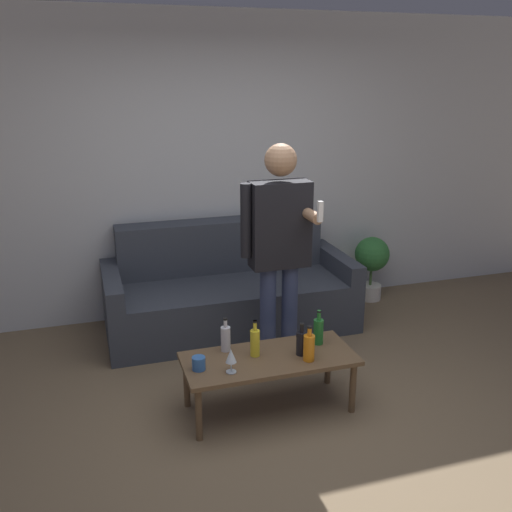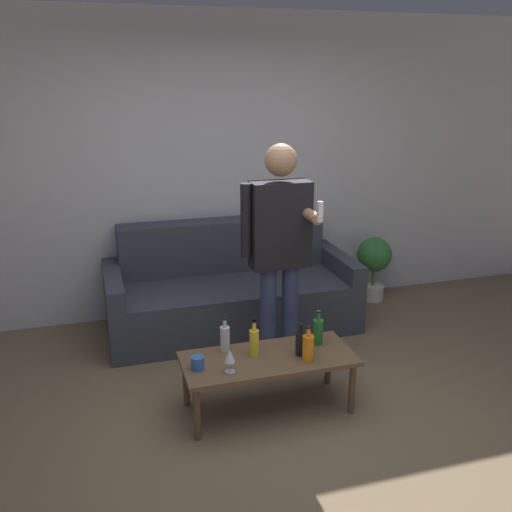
{
  "view_description": "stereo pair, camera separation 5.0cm",
  "coord_description": "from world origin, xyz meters",
  "px_view_note": "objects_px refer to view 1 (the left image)",
  "views": [
    {
      "loc": [
        -1.15,
        -2.79,
        2.16
      ],
      "look_at": [
        -0.03,
        0.83,
        0.95
      ],
      "focal_mm": 40.0,
      "sensor_mm": 36.0,
      "label": 1
    },
    {
      "loc": [
        -1.11,
        -2.81,
        2.16
      ],
      "look_at": [
        -0.03,
        0.83,
        0.95
      ],
      "focal_mm": 40.0,
      "sensor_mm": 36.0,
      "label": 2
    }
  ],
  "objects_px": {
    "couch": "(229,291)",
    "person_standing_front": "(279,242)",
    "coffee_table": "(269,363)",
    "bottle_orange": "(301,342)"
  },
  "relations": [
    {
      "from": "coffee_table",
      "to": "bottle_orange",
      "type": "xyz_separation_m",
      "value": [
        0.21,
        -0.03,
        0.13
      ]
    },
    {
      "from": "couch",
      "to": "bottle_orange",
      "type": "bearing_deg",
      "value": -85.06
    },
    {
      "from": "couch",
      "to": "person_standing_front",
      "type": "distance_m",
      "value": 1.13
    },
    {
      "from": "coffee_table",
      "to": "bottle_orange",
      "type": "distance_m",
      "value": 0.25
    },
    {
      "from": "coffee_table",
      "to": "bottle_orange",
      "type": "relative_size",
      "value": 5.11
    },
    {
      "from": "couch",
      "to": "person_standing_front",
      "type": "bearing_deg",
      "value": -80.08
    },
    {
      "from": "coffee_table",
      "to": "person_standing_front",
      "type": "bearing_deg",
      "value": 64.71
    },
    {
      "from": "person_standing_front",
      "to": "couch",
      "type": "bearing_deg",
      "value": 99.92
    },
    {
      "from": "couch",
      "to": "person_standing_front",
      "type": "height_order",
      "value": "person_standing_front"
    },
    {
      "from": "bottle_orange",
      "to": "person_standing_front",
      "type": "distance_m",
      "value": 0.76
    }
  ]
}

